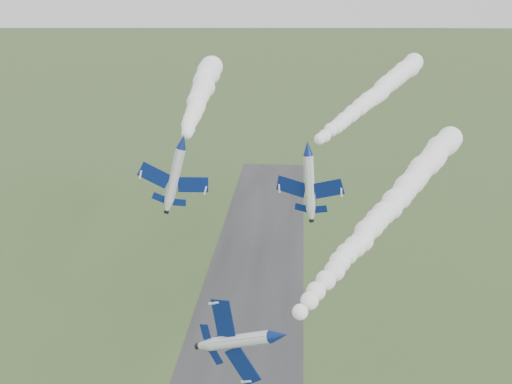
% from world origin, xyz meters
% --- Properties ---
extents(runway, '(24.00, 260.00, 0.04)m').
position_xyz_m(runway, '(0.00, 30.00, 0.02)').
color(runway, '#2D2D30').
rests_on(runway, ground).
extents(jet_lead, '(6.95, 11.78, 9.27)m').
position_xyz_m(jet_lead, '(8.56, -9.70, 33.73)').
color(jet_lead, silver).
extents(smoke_trail_jet_lead, '(33.01, 69.13, 5.00)m').
position_xyz_m(smoke_trail_jet_lead, '(25.59, 25.88, 35.86)').
color(smoke_trail_jet_lead, white).
extents(jet_pair_left, '(10.44, 12.85, 3.91)m').
position_xyz_m(jet_pair_left, '(-7.04, 20.92, 45.83)').
color(jet_pair_left, silver).
extents(smoke_trail_jet_pair_left, '(11.59, 64.46, 5.54)m').
position_xyz_m(smoke_trail_jet_pair_left, '(-10.08, 55.83, 47.11)').
color(smoke_trail_jet_pair_left, white).
extents(jet_pair_right, '(10.71, 12.39, 3.19)m').
position_xyz_m(jet_pair_right, '(11.37, 22.44, 44.82)').
color(jet_pair_right, silver).
extents(smoke_trail_jet_pair_right, '(29.02, 68.43, 4.77)m').
position_xyz_m(smoke_trail_jet_pair_right, '(25.82, 58.55, 46.93)').
color(smoke_trail_jet_pair_right, white).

